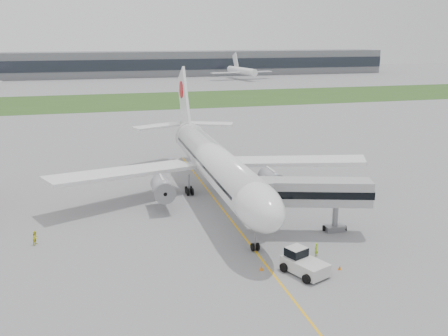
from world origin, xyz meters
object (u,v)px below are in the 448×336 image
object	(u,v)px
jet_bridge	(305,193)
pushback_tug	(303,262)
ground_crew_near	(316,250)
airliner	(213,160)

from	to	relation	value
jet_bridge	pushback_tug	bearing A→B (deg)	-97.34
jet_bridge	ground_crew_near	size ratio (longest dim) A/B	9.84
jet_bridge	ground_crew_near	distance (m)	8.01
ground_crew_near	jet_bridge	bearing A→B (deg)	-133.47
pushback_tug	jet_bridge	distance (m)	11.43
jet_bridge	airliner	bearing A→B (deg)	131.34
airliner	jet_bridge	xyz separation A→B (m)	(7.40, -16.34, -0.57)
airliner	jet_bridge	world-z (taller)	airliner
ground_crew_near	airliner	bearing A→B (deg)	-106.76
jet_bridge	ground_crew_near	xyz separation A→B (m)	(-1.40, -6.59, -4.33)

